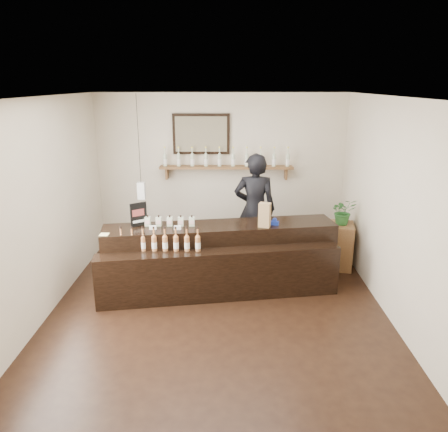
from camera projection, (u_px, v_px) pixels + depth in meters
name	position (u px, v px, depth m)	size (l,w,h in m)	color
ground	(218.00, 306.00, 6.03)	(5.00, 5.00, 0.00)	black
room_shell	(217.00, 186.00, 5.53)	(5.00, 5.00, 5.00)	beige
back_wall_decor	(212.00, 153.00, 7.79)	(2.66, 0.96, 1.69)	brown
counter	(220.00, 260.00, 6.45)	(3.48, 1.44, 1.12)	black
promo_sign	(139.00, 214.00, 6.32)	(0.22, 0.16, 0.35)	black
paper_bag	(265.00, 215.00, 6.28)	(0.19, 0.17, 0.36)	#A3804E
tape_dispenser	(274.00, 222.00, 6.40)	(0.14, 0.08, 0.11)	#1831A8
side_cabinet	(340.00, 246.00, 7.22)	(0.47, 0.58, 0.75)	brown
potted_plant	(343.00, 211.00, 7.05)	(0.39, 0.34, 0.44)	#276127
shopkeeper	(255.00, 203.00, 7.20)	(0.78, 0.51, 2.13)	black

